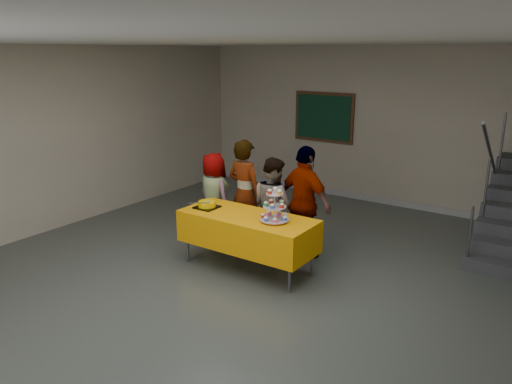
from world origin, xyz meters
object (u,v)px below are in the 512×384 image
(cupcake_stand, at_px, (275,209))
(schoolchild_a, at_px, (214,196))
(bear_cake, at_px, (207,204))
(schoolchild_d, at_px, (305,203))
(bake_table, at_px, (248,230))
(schoolchild_c, at_px, (273,205))
(noticeboard, at_px, (324,117))
(schoolchild_b, at_px, (245,193))

(cupcake_stand, xyz_separation_m, schoolchild_a, (-1.58, 0.69, -0.25))
(bear_cake, xyz_separation_m, schoolchild_d, (1.10, 0.83, -0.01))
(bear_cake, distance_m, schoolchild_a, 0.89)
(bake_table, bearing_deg, schoolchild_a, 148.88)
(bake_table, height_order, schoolchild_c, schoolchild_c)
(bake_table, height_order, schoolchild_d, schoolchild_d)
(bear_cake, distance_m, schoolchild_d, 1.38)
(schoolchild_a, relative_size, noticeboard, 1.06)
(schoolchild_a, height_order, schoolchild_d, schoolchild_d)
(bake_table, distance_m, noticeboard, 4.21)
(schoolchild_d, bearing_deg, schoolchild_a, 19.20)
(bear_cake, bearing_deg, bake_table, 4.08)
(bear_cake, bearing_deg, noticeboard, 93.68)
(bear_cake, height_order, schoolchild_d, schoolchild_d)
(bake_table, distance_m, schoolchild_b, 0.92)
(schoolchild_a, bearing_deg, schoolchild_b, -164.30)
(cupcake_stand, distance_m, schoolchild_d, 0.80)
(bake_table, distance_m, schoolchild_c, 0.76)
(cupcake_stand, height_order, schoolchild_b, schoolchild_b)
(schoolchild_b, xyz_separation_m, schoolchild_d, (0.98, 0.10, -0.01))
(schoolchild_d, bearing_deg, bear_cake, 52.83)
(bear_cake, relative_size, schoolchild_a, 0.26)
(bear_cake, relative_size, noticeboard, 0.28)
(bake_table, bearing_deg, cupcake_stand, -0.07)
(cupcake_stand, relative_size, schoolchild_c, 0.31)
(noticeboard, bearing_deg, schoolchild_b, -83.34)
(schoolchild_a, relative_size, schoolchild_c, 0.96)
(cupcake_stand, bearing_deg, bear_cake, -177.54)
(cupcake_stand, xyz_separation_m, schoolchild_c, (-0.50, 0.74, -0.22))
(cupcake_stand, bearing_deg, schoolchild_c, 123.68)
(schoolchild_d, xyz_separation_m, noticeboard, (-1.36, 3.18, 0.78))
(schoolchild_a, bearing_deg, noticeboard, -77.69)
(schoolchild_b, height_order, noticeboard, noticeboard)
(bear_cake, height_order, schoolchild_c, schoolchild_c)
(cupcake_stand, height_order, schoolchild_d, schoolchild_d)
(schoolchild_a, bearing_deg, schoolchild_d, -160.43)
(schoolchild_b, height_order, schoolchild_d, schoolchild_b)
(noticeboard, bearing_deg, schoolchild_c, -75.07)
(bear_cake, xyz_separation_m, schoolchild_c, (0.60, 0.79, -0.11))
(bake_table, relative_size, schoolchild_d, 1.15)
(schoolchild_a, distance_m, schoolchild_b, 0.62)
(bear_cake, relative_size, schoolchild_b, 0.22)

